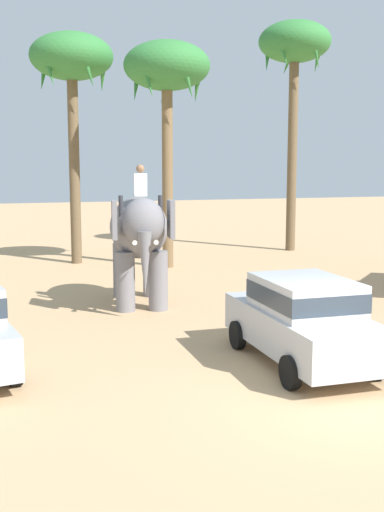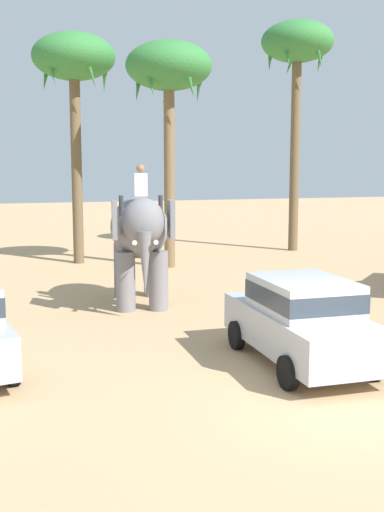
# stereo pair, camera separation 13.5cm
# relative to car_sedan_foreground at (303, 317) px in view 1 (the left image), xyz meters

# --- Properties ---
(ground_plane) EXTENTS (120.00, 120.00, 0.00)m
(ground_plane) POSITION_rel_car_sedan_foreground_xyz_m (-0.30, -1.85, -0.93)
(ground_plane) COLOR tan
(car_sedan_foreground) EXTENTS (2.01, 4.17, 1.70)m
(car_sedan_foreground) POSITION_rel_car_sedan_foreground_xyz_m (0.00, 0.00, 0.00)
(car_sedan_foreground) COLOR #B7BABF
(car_sedan_foreground) RESTS_ON ground
(elephant_with_mahout) EXTENTS (2.18, 4.00, 3.88)m
(elephant_with_mahout) POSITION_rel_car_sedan_foreground_xyz_m (-1.67, 6.15, 1.06)
(elephant_with_mahout) COLOR slate
(elephant_with_mahout) RESTS_ON ground
(palm_tree_behind_elephant) EXTENTS (3.20, 3.20, 8.91)m
(palm_tree_behind_elephant) POSITION_rel_car_sedan_foreground_xyz_m (-2.11, 14.46, 6.79)
(palm_tree_behind_elephant) COLOR brown
(palm_tree_behind_elephant) RESTS_ON ground
(palm_tree_near_hut) EXTENTS (3.20, 3.20, 8.41)m
(palm_tree_near_hut) POSITION_rel_car_sedan_foreground_xyz_m (1.04, 12.29, 6.33)
(palm_tree_near_hut) COLOR brown
(palm_tree_near_hut) RESTS_ON ground
(palm_tree_far_back) EXTENTS (3.20, 3.20, 10.20)m
(palm_tree_far_back) POSITION_rel_car_sedan_foreground_xyz_m (7.83, 15.13, 7.97)
(palm_tree_far_back) COLOR brown
(palm_tree_far_back) RESTS_ON ground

